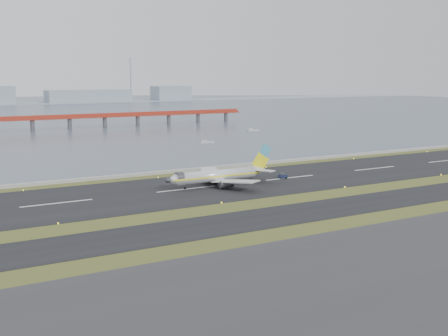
% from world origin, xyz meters
% --- Properties ---
extents(ground, '(1000.00, 1000.00, 0.00)m').
position_xyz_m(ground, '(0.00, 0.00, 0.00)').
color(ground, '#3E4D1B').
rests_on(ground, ground).
extents(apron_strip, '(1000.00, 50.00, 0.10)m').
position_xyz_m(apron_strip, '(0.00, -55.00, 0.05)').
color(apron_strip, '#2F2F32').
rests_on(apron_strip, ground).
extents(taxiway_strip, '(1000.00, 18.00, 0.10)m').
position_xyz_m(taxiway_strip, '(0.00, -12.00, 0.05)').
color(taxiway_strip, black).
rests_on(taxiway_strip, ground).
extents(runway_strip, '(1000.00, 45.00, 0.10)m').
position_xyz_m(runway_strip, '(0.00, 30.00, 0.05)').
color(runway_strip, black).
rests_on(runway_strip, ground).
extents(seawall, '(1000.00, 2.50, 1.00)m').
position_xyz_m(seawall, '(0.00, 60.00, 0.50)').
color(seawall, gray).
rests_on(seawall, ground).
extents(red_pier, '(260.00, 5.00, 10.20)m').
position_xyz_m(red_pier, '(20.00, 250.00, 7.28)').
color(red_pier, '#A02B1B').
rests_on(red_pier, ground).
extents(airliner, '(38.52, 32.89, 12.80)m').
position_xyz_m(airliner, '(12.02, 29.87, 3.46)').
color(airliner, silver).
rests_on(airliner, ground).
extents(pushback_tug, '(3.27, 2.45, 1.86)m').
position_xyz_m(pushback_tug, '(37.09, 30.32, 0.90)').
color(pushback_tug, '#151C3B').
rests_on(pushback_tug, ground).
extents(workboat_near, '(7.42, 5.01, 1.73)m').
position_xyz_m(workboat_near, '(62.18, 133.82, 0.55)').
color(workboat_near, '#B9B9BD').
rests_on(workboat_near, ground).
extents(workboat_far, '(8.26, 3.48, 1.94)m').
position_xyz_m(workboat_far, '(117.77, 176.44, 0.62)').
color(workboat_far, '#B9B9BD').
rests_on(workboat_far, ground).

